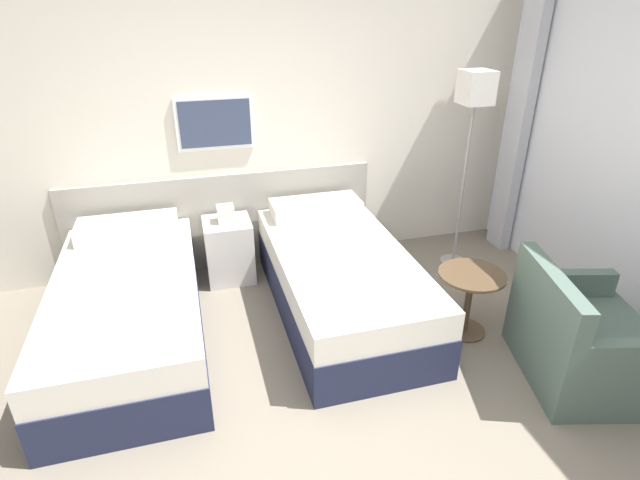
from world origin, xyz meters
name	(u,v)px	position (x,y,z in m)	size (l,w,h in m)	color
ground_plane	(352,435)	(0.00, 0.00, 0.00)	(16.00, 16.00, 0.00)	slate
wall_headboard	(266,122)	(-0.03, 2.30, 1.30)	(10.00, 0.10, 2.70)	beige
bed_near_door	(129,310)	(-1.25, 1.26, 0.27)	(0.97, 1.97, 0.65)	#1E233D
bed_near_window	(340,279)	(0.33, 1.26, 0.27)	(0.97, 1.97, 0.65)	#1E233D
nightstand	(229,249)	(-0.46, 1.99, 0.28)	(0.40, 0.40, 0.69)	beige
floor_lamp	(474,105)	(1.60, 1.71, 1.47)	(0.24, 0.24, 1.74)	#9E9993
side_table	(470,291)	(1.14, 0.72, 0.35)	(0.48, 0.48, 0.50)	brown
armchair	(583,343)	(1.59, 0.09, 0.26)	(0.95, 1.03, 0.78)	#4C6056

